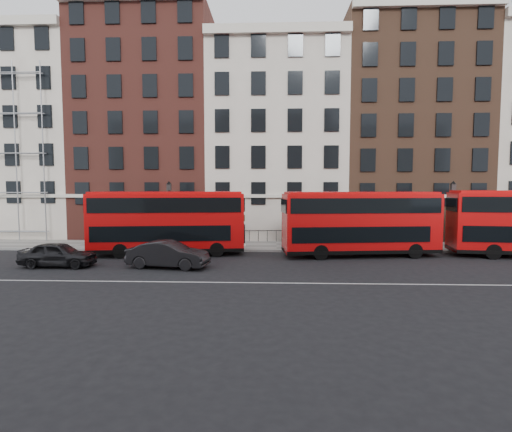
{
  "coord_description": "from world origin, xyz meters",
  "views": [
    {
      "loc": [
        -0.35,
        -22.61,
        5.07
      ],
      "look_at": [
        -1.49,
        5.0,
        3.0
      ],
      "focal_mm": 28.0,
      "sensor_mm": 36.0,
      "label": 1
    }
  ],
  "objects_px": {
    "bus_b": "(167,221)",
    "car_rear": "(58,254)",
    "car_front": "(168,254)",
    "bus_c": "(360,222)"
  },
  "relations": [
    {
      "from": "bus_b",
      "to": "car_rear",
      "type": "relative_size",
      "value": 2.46
    },
    {
      "from": "bus_c",
      "to": "car_rear",
      "type": "bearing_deg",
      "value": -174.12
    },
    {
      "from": "bus_b",
      "to": "car_front",
      "type": "distance_m",
      "value": 5.0
    },
    {
      "from": "bus_b",
      "to": "car_front",
      "type": "height_order",
      "value": "bus_b"
    },
    {
      "from": "car_front",
      "to": "bus_b",
      "type": "bearing_deg",
      "value": 24.18
    },
    {
      "from": "bus_c",
      "to": "car_rear",
      "type": "distance_m",
      "value": 20.36
    },
    {
      "from": "bus_c",
      "to": "car_rear",
      "type": "height_order",
      "value": "bus_c"
    },
    {
      "from": "car_front",
      "to": "car_rear",
      "type": "bearing_deg",
      "value": 99.11
    },
    {
      "from": "bus_b",
      "to": "car_rear",
      "type": "xyz_separation_m",
      "value": [
        -5.77,
        -4.56,
        -1.72
      ]
    },
    {
      "from": "bus_c",
      "to": "car_front",
      "type": "bearing_deg",
      "value": -167.51
    }
  ]
}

